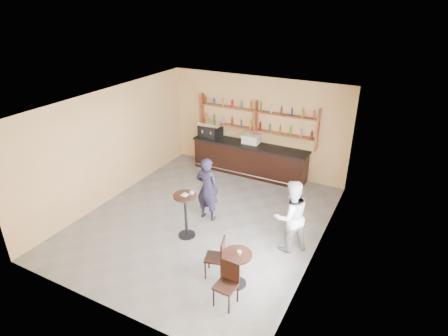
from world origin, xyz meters
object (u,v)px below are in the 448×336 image
at_px(man_main, 207,189).
at_px(cafe_table, 237,269).
at_px(bar_counter, 249,159).
at_px(pastry_case, 251,140).
at_px(chair_west, 215,257).
at_px(espresso_machine, 210,129).
at_px(chair_south, 226,286).
at_px(pedestal_table, 186,216).
at_px(patron_second, 291,216).

distance_m(man_main, cafe_table, 2.68).
bearing_deg(bar_counter, pastry_case, 0.00).
bearing_deg(chair_west, espresso_machine, -166.37).
relative_size(espresso_machine, pastry_case, 1.35).
xyz_separation_m(man_main, chair_south, (1.85, -2.53, -0.41)).
distance_m(espresso_machine, pastry_case, 1.52).
bearing_deg(bar_counter, espresso_machine, 180.00).
relative_size(pedestal_table, cafe_table, 1.49).
bearing_deg(cafe_table, chair_west, 174.81).
xyz_separation_m(pedestal_table, man_main, (0.06, 0.96, 0.29)).
bearing_deg(patron_second, bar_counter, -98.28).
distance_m(bar_counter, pedestal_table, 3.95).
relative_size(pedestal_table, chair_south, 1.26).
bearing_deg(pedestal_table, espresso_machine, 111.16).
bearing_deg(pedestal_table, chair_south, -39.40).
bearing_deg(espresso_machine, chair_west, -50.68).
height_order(espresso_machine, chair_south, espresso_machine).
relative_size(chair_west, patron_second, 0.52).
distance_m(cafe_table, chair_west, 0.56).
height_order(chair_south, patron_second, patron_second).
bearing_deg(pastry_case, patron_second, -43.88).
bearing_deg(patron_second, pedestal_table, -29.50).
bearing_deg(cafe_table, espresso_machine, 124.57).
distance_m(cafe_table, chair_south, 0.61).
height_order(pastry_case, cafe_table, pastry_case).
bearing_deg(chair_south, pedestal_table, 143.78).
height_order(espresso_machine, chair_west, espresso_machine).
relative_size(bar_counter, man_main, 2.23).
relative_size(pastry_case, patron_second, 0.31).
height_order(bar_counter, man_main, man_main).
bearing_deg(pastry_case, man_main, -79.19).
distance_m(pastry_case, patron_second, 4.08).
relative_size(man_main, patron_second, 0.98).
bearing_deg(pedestal_table, patron_second, 15.94).
bearing_deg(man_main, bar_counter, -87.08).
distance_m(pedestal_table, chair_south, 2.47).
bearing_deg(espresso_machine, chair_south, -49.00).
bearing_deg(pedestal_table, chair_west, -35.04).
relative_size(espresso_machine, chair_south, 0.81).
bearing_deg(man_main, cafe_table, 133.75).
xyz_separation_m(bar_counter, patron_second, (2.47, -3.26, 0.36)).
bearing_deg(pastry_case, chair_west, -65.33).
bearing_deg(cafe_table, pastry_case, 110.83).
bearing_deg(cafe_table, bar_counter, 111.31).
xyz_separation_m(pedestal_table, chair_south, (1.91, -1.57, -0.12)).
bearing_deg(chair_west, patron_second, 128.91).
relative_size(espresso_machine, man_main, 0.43).
distance_m(pastry_case, man_main, 3.01).
xyz_separation_m(man_main, chair_west, (1.25, -1.88, -0.41)).
height_order(cafe_table, patron_second, patron_second).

